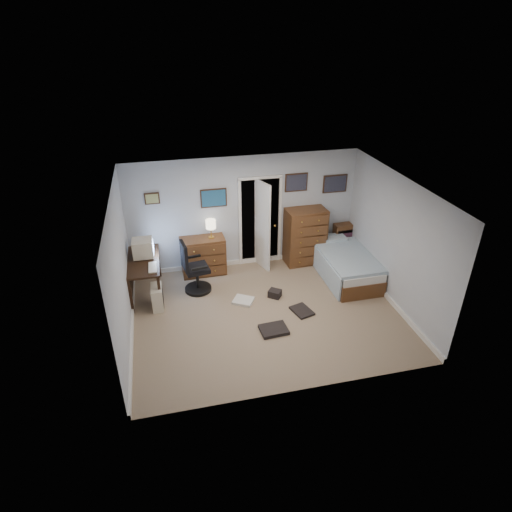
{
  "coord_description": "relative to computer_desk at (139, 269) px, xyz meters",
  "views": [
    {
      "loc": [
        -1.7,
        -6.41,
        4.89
      ],
      "look_at": [
        -0.13,
        0.3,
        1.1
      ],
      "focal_mm": 30.0,
      "sensor_mm": 36.0,
      "label": 1
    }
  ],
  "objects": [
    {
      "name": "floor",
      "position": [
        2.29,
        -1.22,
        -0.6
      ],
      "size": [
        5.0,
        4.0,
        0.02
      ],
      "primitive_type": "cube",
      "color": "gray",
      "rests_on": "ground"
    },
    {
      "name": "computer_desk",
      "position": [
        0.0,
        0.0,
        0.0
      ],
      "size": [
        0.63,
        1.34,
        0.77
      ],
      "rotation": [
        0.0,
        0.0,
        -0.01
      ],
      "color": "black",
      "rests_on": "floor"
    },
    {
      "name": "crt_monitor",
      "position": [
        0.11,
        0.15,
        0.37
      ],
      "size": [
        0.41,
        0.38,
        0.37
      ],
      "rotation": [
        0.0,
        0.0,
        -0.01
      ],
      "color": "beige",
      "rests_on": "computer_desk"
    },
    {
      "name": "keyboard",
      "position": [
        0.27,
        -0.35,
        0.19
      ],
      "size": [
        0.16,
        0.41,
        0.02
      ],
      "primitive_type": "cube",
      "rotation": [
        0.0,
        0.0,
        -0.01
      ],
      "color": "beige",
      "rests_on": "computer_desk"
    },
    {
      "name": "pc_tower",
      "position": [
        0.29,
        -0.55,
        -0.36
      ],
      "size": [
        0.22,
        0.43,
        0.46
      ],
      "rotation": [
        0.0,
        0.0,
        -0.01
      ],
      "color": "beige",
      "rests_on": "floor"
    },
    {
      "name": "office_chair",
      "position": [
        1.05,
        -0.14,
        -0.16
      ],
      "size": [
        0.62,
        0.62,
        1.13
      ],
      "rotation": [
        0.0,
        0.0,
        0.15
      ],
      "color": "black",
      "rests_on": "floor"
    },
    {
      "name": "media_stack",
      "position": [
        -0.03,
        0.93,
        -0.22
      ],
      "size": [
        0.16,
        0.16,
        0.75
      ],
      "primitive_type": "cube",
      "rotation": [
        0.0,
        0.0,
        0.04
      ],
      "color": "maroon",
      "rests_on": "floor"
    },
    {
      "name": "low_dresser",
      "position": [
        1.32,
        0.56,
        -0.17
      ],
      "size": [
        0.96,
        0.5,
        0.84
      ],
      "primitive_type": "cube",
      "rotation": [
        0.0,
        0.0,
        0.03
      ],
      "color": "#59311C",
      "rests_on": "floor"
    },
    {
      "name": "table_lamp",
      "position": [
        1.52,
        0.56,
        0.55
      ],
      "size": [
        0.22,
        0.22,
        0.41
      ],
      "rotation": [
        0.0,
        0.0,
        0.03
      ],
      "color": "gold",
      "rests_on": "low_dresser"
    },
    {
      "name": "doorway",
      "position": [
        2.64,
        1.05,
        0.41
      ],
      "size": [
        0.96,
        1.12,
        2.05
      ],
      "color": "black",
      "rests_on": "floor"
    },
    {
      "name": "tall_dresser",
      "position": [
        3.63,
        0.53,
        0.05
      ],
      "size": [
        0.91,
        0.57,
        1.29
      ],
      "primitive_type": "cube",
      "rotation": [
        0.0,
        0.0,
        0.06
      ],
      "color": "#59311C",
      "rests_on": "floor"
    },
    {
      "name": "headboard_bookcase",
      "position": [
        4.83,
        0.64,
        -0.17
      ],
      "size": [
        0.9,
        0.27,
        0.8
      ],
      "rotation": [
        0.0,
        0.0,
        0.05
      ],
      "color": "#59311C",
      "rests_on": "floor"
    },
    {
      "name": "bed",
      "position": [
        4.28,
        -0.29,
        -0.3
      ],
      "size": [
        1.03,
        1.89,
        0.62
      ],
      "rotation": [
        0.0,
        0.0,
        0.0
      ],
      "color": "#59311C",
      "rests_on": "floor"
    },
    {
      "name": "wall_posters",
      "position": [
        2.86,
        0.76,
        1.15
      ],
      "size": [
        4.38,
        0.04,
        0.6
      ],
      "color": "#331E11",
      "rests_on": "floor"
    },
    {
      "name": "floor_clutter",
      "position": [
        2.41,
        -1.24,
        -0.55
      ],
      "size": [
        1.49,
        1.47,
        0.15
      ],
      "rotation": [
        0.0,
        0.0,
        -0.25
      ],
      "color": "black",
      "rests_on": "floor"
    }
  ]
}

